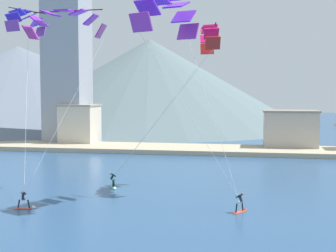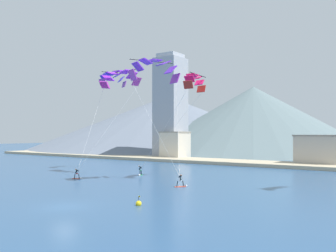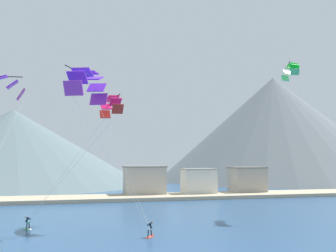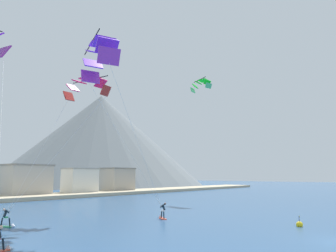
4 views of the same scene
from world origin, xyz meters
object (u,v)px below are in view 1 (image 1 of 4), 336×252
Objects in this scene: parafoil_kite_near_trail at (209,37)px; parafoil_kite_mid_center at (166,12)px; kitesurfer_near_lead at (26,203)px; kitesurfer_mid_center at (241,206)px; parafoil_kite_distant_high_outer at (25,20)px; kitesurfer_near_trail at (113,184)px; parafoil_kite_near_lead at (65,21)px.

parafoil_kite_mid_center is (-2.99, -5.94, 1.40)m from parafoil_kite_near_trail.
kitesurfer_near_lead is 0.11× the size of parafoil_kite_mid_center.
kitesurfer_near_lead is 0.12× the size of parafoil_kite_near_trail.
kitesurfer_mid_center reaches higher than kitesurfer_near_lead.
parafoil_kite_near_trail is at bearing -11.54° from parafoil_kite_distant_high_outer.
kitesurfer_near_trail is at bearing 62.67° from kitesurfer_near_lead.
parafoil_kite_near_trail is (13.89, 1.40, -1.67)m from parafoil_kite_near_lead.
kitesurfer_near_trail is 0.11× the size of parafoil_kite_near_lead.
parafoil_kite_near_trail reaches higher than kitesurfer_mid_center.
parafoil_kite_mid_center is at bearing -22.58° from parafoil_kite_near_lead.
kitesurfer_mid_center is 24.53m from parafoil_kite_near_lead.
kitesurfer_near_lead is 23.81m from parafoil_kite_distant_high_outer.
kitesurfer_mid_center reaches higher than kitesurfer_near_trail.
parafoil_kite_near_lead is 9.11m from parafoil_kite_distant_high_outer.
parafoil_kite_near_lead reaches higher than parafoil_kite_near_trail.
parafoil_kite_near_trail is (-3.44, 8.65, 14.11)m from kitesurfer_mid_center.
kitesurfer_near_trail is 16.56m from parafoil_kite_near_lead.
kitesurfer_near_lead is at bearing -155.55° from parafoil_kite_mid_center.
parafoil_kite_mid_center is 2.71× the size of parafoil_kite_distant_high_outer.
parafoil_kite_distant_high_outer reaches higher than kitesurfer_near_lead.
kitesurfer_near_lead is at bearing -141.57° from parafoil_kite_near_trail.
kitesurfer_near_lead is 18.36m from parafoil_kite_near_lead.
kitesurfer_mid_center is at bearing -68.30° from parafoil_kite_near_trail.
parafoil_kite_distant_high_outer reaches higher than parafoil_kite_near_lead.
kitesurfer_mid_center is at bearing -22.85° from parafoil_kite_mid_center.
parafoil_kite_near_trail is (13.50, 10.72, 14.15)m from kitesurfer_near_lead.
parafoil_kite_distant_high_outer is (-17.93, 10.21, 1.39)m from parafoil_kite_mid_center.
parafoil_kite_mid_center is (5.96, -4.01, 15.52)m from kitesurfer_near_trail.
parafoil_kite_distant_high_outer reaches higher than parafoil_kite_mid_center.
parafoil_kite_near_trail is at bearing 12.11° from kitesurfer_near_trail.
parafoil_kite_near_lead is at bearing -174.23° from parafoil_kite_near_trail.
kitesurfer_mid_center is (16.95, 2.07, 0.04)m from kitesurfer_near_lead.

